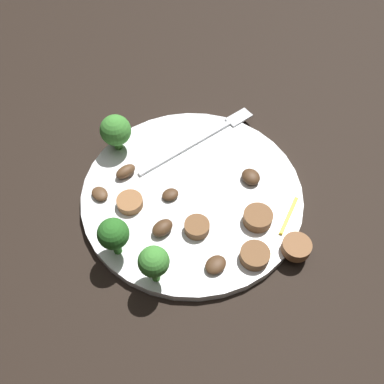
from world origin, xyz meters
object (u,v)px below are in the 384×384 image
(mushroom_0, at_px, (126,171))
(mushroom_1, at_px, (171,196))
(fork, at_px, (205,137))
(sausage_slice_4, at_px, (197,227))
(sausage_slice_2, at_px, (258,218))
(pepper_strip_1, at_px, (289,215))
(mushroom_4, at_px, (251,178))
(broccoli_floret_1, at_px, (116,131))
(sausage_slice_1, at_px, (255,255))
(mushroom_5, at_px, (214,265))
(broccoli_floret_0, at_px, (113,234))
(plate, at_px, (192,195))
(sausage_slice_3, at_px, (296,247))
(mushroom_2, at_px, (162,228))
(sausage_slice_0, at_px, (130,205))
(broccoli_floret_2, at_px, (154,262))
(mushroom_3, at_px, (100,194))

(mushroom_0, xyz_separation_m, mushroom_1, (0.05, -0.05, -0.00))
(fork, distance_m, sausage_slice_4, 0.14)
(sausage_slice_2, relative_size, pepper_strip_1, 0.62)
(mushroom_4, height_order, pepper_strip_1, mushroom_4)
(mushroom_0, height_order, pepper_strip_1, mushroom_0)
(broccoli_floret_1, relative_size, sausage_slice_1, 1.57)
(mushroom_5, bearing_deg, sausage_slice_4, 97.22)
(fork, xyz_separation_m, sausage_slice_1, (0.00, -0.18, 0.00))
(mushroom_1, bearing_deg, broccoli_floret_0, -142.46)
(broccoli_floret_0, xyz_separation_m, pepper_strip_1, (0.20, -0.00, -0.03))
(plate, xyz_separation_m, sausage_slice_3, (0.09, -0.10, 0.01))
(broccoli_floret_1, distance_m, mushroom_2, 0.14)
(sausage_slice_0, bearing_deg, mushroom_5, -52.89)
(broccoli_floret_2, bearing_deg, broccoli_floret_0, 129.21)
(mushroom_5, relative_size, pepper_strip_1, 0.46)
(mushroom_0, xyz_separation_m, mushroom_3, (-0.04, -0.02, -0.00))
(sausage_slice_3, bearing_deg, mushroom_5, 178.72)
(mushroom_1, bearing_deg, pepper_strip_1, -25.25)
(mushroom_3, bearing_deg, mushroom_0, 33.90)
(broccoli_floret_1, relative_size, mushroom_4, 2.09)
(plate, distance_m, mushroom_5, 0.10)
(sausage_slice_2, xyz_separation_m, mushroom_2, (-0.11, 0.01, -0.00))
(sausage_slice_4, distance_m, mushroom_1, 0.05)
(broccoli_floret_0, bearing_deg, sausage_slice_1, -17.71)
(mushroom_1, distance_m, pepper_strip_1, 0.14)
(mushroom_4, bearing_deg, plate, 178.92)
(broccoli_floret_0, xyz_separation_m, sausage_slice_0, (0.02, 0.05, -0.03))
(broccoli_floret_2, bearing_deg, mushroom_0, 93.21)
(fork, bearing_deg, sausage_slice_0, -166.07)
(sausage_slice_1, distance_m, sausage_slice_4, 0.07)
(sausage_slice_0, height_order, mushroom_3, sausage_slice_0)
(sausage_slice_4, bearing_deg, mushroom_0, 123.49)
(sausage_slice_3, bearing_deg, sausage_slice_4, 152.44)
(pepper_strip_1, bearing_deg, sausage_slice_0, 161.94)
(plate, distance_m, sausage_slice_0, 0.08)
(broccoli_floret_0, distance_m, mushroom_0, 0.11)
(fork, bearing_deg, mushroom_4, -89.72)
(plate, relative_size, sausage_slice_3, 8.26)
(fork, distance_m, mushroom_4, 0.09)
(mushroom_0, bearing_deg, broccoli_floret_1, 92.13)
(plate, bearing_deg, broccoli_floret_1, 128.66)
(mushroom_0, relative_size, mushroom_4, 1.10)
(broccoli_floret_1, height_order, sausage_slice_0, broccoli_floret_1)
(fork, xyz_separation_m, sausage_slice_3, (0.05, -0.18, 0.00))
(broccoli_floret_1, bearing_deg, fork, -5.97)
(sausage_slice_1, bearing_deg, sausage_slice_3, -1.90)
(sausage_slice_2, bearing_deg, broccoli_floret_0, 179.51)
(plate, distance_m, sausage_slice_1, 0.11)
(sausage_slice_1, xyz_separation_m, mushroom_0, (-0.12, 0.15, 0.00))
(sausage_slice_2, bearing_deg, sausage_slice_1, -113.06)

